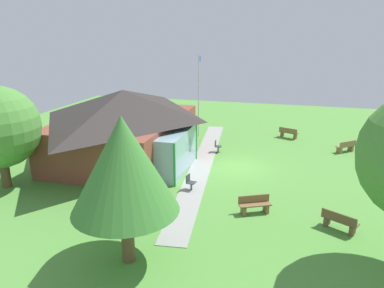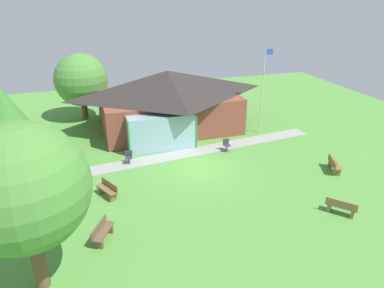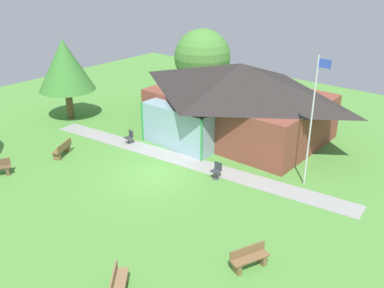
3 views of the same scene
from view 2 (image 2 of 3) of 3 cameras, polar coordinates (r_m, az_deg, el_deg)
name	(u,v)px [view 2 (image 2 of 3)]	position (r m, az deg, el deg)	size (l,w,h in m)	color
ground_plane	(200,167)	(22.60, 1.21, -3.64)	(44.00, 44.00, 0.00)	#54933D
pavilion	(168,99)	(28.24, -3.88, 7.10)	(11.25, 8.75, 4.55)	brown
footpath	(189,153)	(24.46, -0.47, -1.38)	(19.18, 1.30, 0.03)	#999993
flagpole	(263,88)	(27.27, 11.19, 8.70)	(0.64, 0.08, 6.49)	silver
bench_mid_left	(108,190)	(19.90, -13.20, -7.06)	(1.05, 1.54, 0.84)	brown
bench_front_left	(102,232)	(16.82, -14.02, -13.41)	(1.11, 1.53, 0.84)	brown
bench_lawn_far_right	(334,165)	(23.57, 21.55, -3.13)	(0.98, 1.55, 0.84)	brown
bench_front_right	(341,207)	(19.40, 22.56, -9.24)	(1.31, 1.43, 0.84)	olive
patio_chair_lawn_spare	(227,145)	(24.72, 5.50, -0.21)	(0.45, 0.45, 0.86)	#33383D
patio_chair_west	(129,158)	(23.18, -9.96, -2.14)	(0.51, 0.51, 0.86)	#33383D
tree_west_hedge	(5,116)	(22.68, -27.56, 3.97)	(3.81, 3.81, 5.49)	brown
tree_behind_pavilion_left	(81,80)	(31.39, -17.17, 9.65)	(4.32, 4.32, 5.51)	brown
tree_lawn_corner	(23,188)	(13.23, -25.19, -6.34)	(4.49, 4.49, 6.49)	brown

